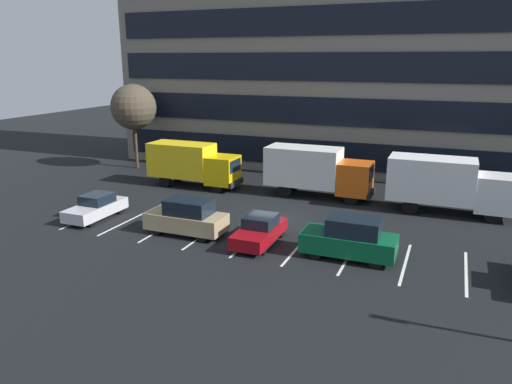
{
  "coord_description": "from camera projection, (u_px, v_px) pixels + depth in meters",
  "views": [
    {
      "loc": [
        9.96,
        -27.28,
        9.86
      ],
      "look_at": [
        -1.63,
        1.05,
        1.4
      ],
      "focal_mm": 34.03,
      "sensor_mm": 36.0,
      "label": 1
    }
  ],
  "objects": [
    {
      "name": "sedan_maroon",
      "position": [
        259.0,
        230.0,
        26.61
      ],
      "size": [
        1.8,
        4.3,
        1.54
      ],
      "color": "maroon",
      "rests_on": "ground_plane"
    },
    {
      "name": "box_truck_yellow_all",
      "position": [
        192.0,
        163.0,
        38.15
      ],
      "size": [
        7.35,
        2.43,
        3.41
      ],
      "color": "yellow",
      "rests_on": "ground_plane"
    },
    {
      "name": "bare_tree",
      "position": [
        133.0,
        107.0,
        43.7
      ],
      "size": [
        4.09,
        4.09,
        7.66
      ],
      "color": "#473323",
      "rests_on": "ground_plane"
    },
    {
      "name": "ground_plane",
      "position": [
        274.0,
        220.0,
        30.59
      ],
      "size": [
        120.0,
        120.0,
        0.0
      ],
      "primitive_type": "plane",
      "color": "black"
    },
    {
      "name": "box_truck_white",
      "position": [
        447.0,
        183.0,
        31.42
      ],
      "size": [
        7.85,
        2.6,
        3.64
      ],
      "color": "white",
      "rests_on": "ground_plane"
    },
    {
      "name": "office_building",
      "position": [
        343.0,
        47.0,
        43.73
      ],
      "size": [
        40.68,
        10.96,
        21.6
      ],
      "color": "slate",
      "rests_on": "ground_plane"
    },
    {
      "name": "sedan_silver",
      "position": [
        96.0,
        207.0,
        30.78
      ],
      "size": [
        1.81,
        4.31,
        1.55
      ],
      "color": "silver",
      "rests_on": "ground_plane"
    },
    {
      "name": "suv_tan",
      "position": [
        187.0,
        217.0,
        27.93
      ],
      "size": [
        4.65,
        1.97,
        2.1
      ],
      "color": "tan",
      "rests_on": "ground_plane"
    },
    {
      "name": "box_truck_orange",
      "position": [
        316.0,
        170.0,
        35.26
      ],
      "size": [
        7.79,
        2.58,
        3.61
      ],
      "color": "#D85914",
      "rests_on": "ground_plane"
    },
    {
      "name": "lot_markings",
      "position": [
        250.0,
        240.0,
        27.18
      ],
      "size": [
        22.54,
        5.4,
        0.01
      ],
      "color": "silver",
      "rests_on": "ground_plane"
    },
    {
      "name": "suv_forest",
      "position": [
        350.0,
        239.0,
        24.57
      ],
      "size": [
        4.75,
        2.02,
        2.15
      ],
      "color": "#0C5933",
      "rests_on": "ground_plane"
    }
  ]
}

